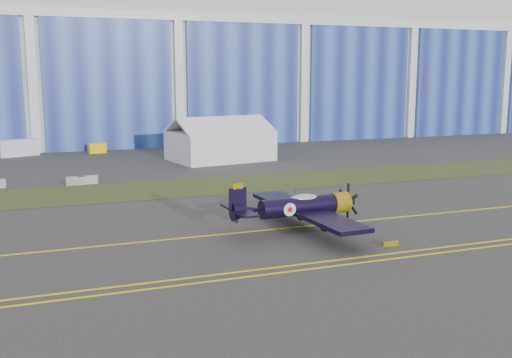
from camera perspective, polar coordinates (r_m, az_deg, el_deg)
name	(u,v)px	position (r m, az deg, el deg)	size (l,w,h in m)	color
ground	(46,233)	(47.22, -19.37, -4.86)	(260.00, 260.00, 0.00)	#393837
grass_median	(42,197)	(60.88, -19.71, -1.63)	(260.00, 10.00, 0.02)	#475128
hangar	(30,56)	(117.61, -20.71, 10.92)	(220.00, 45.70, 30.00)	silver
taxiway_centreline	(48,251)	(42.38, -19.20, -6.50)	(200.00, 0.20, 0.02)	yellow
edge_line_near	(53,301)	(33.34, -18.73, -10.94)	(80.00, 0.20, 0.02)	yellow
edge_line_far	(53,294)	(34.28, -18.79, -10.36)	(80.00, 0.20, 0.02)	yellow
guard_board_right	(390,244)	(42.16, 12.69, -6.04)	(1.20, 0.15, 0.35)	yellow
warbird	(298,206)	(44.66, 4.06, -2.62)	(12.32, 14.56, 4.12)	black
tent	(220,138)	(82.23, -3.45, 3.91)	(14.41, 11.57, 6.04)	white
shipping_container	(18,148)	(92.95, -21.74, 2.78)	(5.49, 2.19, 2.38)	silver
tug	(97,148)	(93.03, -14.90, 2.86)	(2.46, 1.54, 1.44)	#FFE000
barrier_b	(76,181)	(66.44, -16.79, -0.17)	(2.00, 0.60, 0.90)	gray
barrier_c	(88,180)	(66.68, -15.70, -0.08)	(2.00, 0.60, 0.90)	#989D9A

